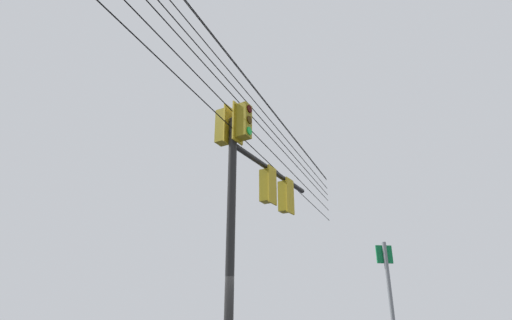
% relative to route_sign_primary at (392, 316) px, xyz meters
% --- Properties ---
extents(signal_mast_assembly, '(1.00, 4.31, 6.68)m').
position_rel_route_sign_primary_xyz_m(signal_mast_assembly, '(-3.23, 1.49, 3.14)').
color(signal_mast_assembly, black).
rests_on(signal_mast_assembly, ground).
extents(route_sign_primary, '(0.26, 0.17, 2.83)m').
position_rel_route_sign_primary_xyz_m(route_sign_primary, '(0.00, 0.00, 0.00)').
color(route_sign_primary, slate).
rests_on(route_sign_primary, ground).
extents(overhead_wire_span, '(0.34, 17.94, 2.11)m').
position_rel_route_sign_primary_xyz_m(overhead_wire_span, '(-3.34, 1.47, 5.54)').
color(overhead_wire_span, black).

